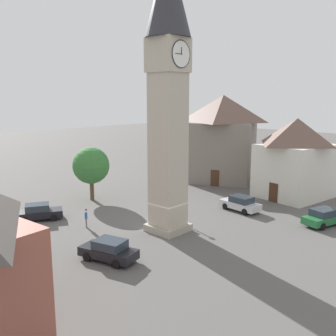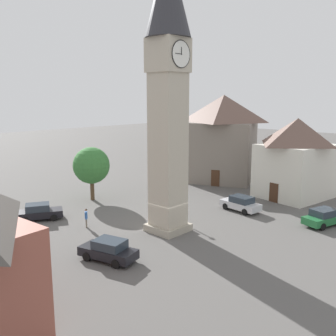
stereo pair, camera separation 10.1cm
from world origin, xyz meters
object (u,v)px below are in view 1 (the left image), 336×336
Objects in this scene: car_blue_kerb at (109,250)px; building_shop_left at (295,157)px; tree at (91,166)px; lamp_post at (152,173)px; clock_tower at (168,69)px; car_white_side at (240,203)px; car_red_corner at (39,212)px; pedestrian at (86,216)px; building_terrace_right at (222,137)px; car_silver_kerb at (324,217)px.

building_shop_left reaches higher than car_blue_kerb.
tree is 1.06× the size of lamp_post.
clock_tower reaches higher than car_white_side.
clock_tower reaches higher than car_red_corner.
building_shop_left is (-18.04, 2.72, -8.85)m from clock_tower.
clock_tower is 17.65m from car_red_corner.
pedestrian is 0.29× the size of tree.
building_shop_left reaches higher than tree.
building_terrace_right is (-19.64, -8.43, -7.54)m from clock_tower.
car_blue_kerb is at bearing 85.02° from car_red_corner.
clock_tower reaches higher than pedestrian.
pedestrian is (14.84, -14.87, 0.25)m from car_silver_kerb.
car_red_corner is at bearing -4.93° from building_terrace_right.
lamp_post is at bearing 153.29° from car_red_corner.
clock_tower reaches higher than car_silver_kerb.
car_blue_kerb is 0.49× the size of building_shop_left.
lamp_post is at bearing -52.13° from car_white_side.
building_shop_left is 11.34m from building_terrace_right.
car_red_corner is at bearing 16.41° from tree.
car_white_side is at bearing 127.87° from lamp_post.
tree is (-7.50, -2.21, 3.10)m from car_red_corner.
building_terrace_right is at bearing -117.45° from car_silver_kerb.
pedestrian is at bearing -45.05° from car_silver_kerb.
car_blue_kerb is at bearing -24.38° from car_silver_kerb.
car_blue_kerb is 25.54m from building_shop_left.
pedestrian is at bearing 51.43° from tree.
car_silver_kerb is (-17.69, 8.02, 0.00)m from car_blue_kerb.
car_red_corner is at bearing -60.02° from clock_tower.
car_blue_kerb is at bearing -3.67° from building_shop_left.
car_blue_kerb is at bearing 19.57° from building_terrace_right.
car_white_side is at bearing 179.18° from car_blue_kerb.
building_terrace_right is at bearing -137.06° from car_white_side.
lamp_post is at bearing -147.80° from car_blue_kerb.
building_terrace_right reaches higher than lamp_post.
car_silver_kerb is at bearing 40.44° from building_shop_left.
pedestrian reaches higher than car_silver_kerb.
building_terrace_right is at bearing -98.20° from building_shop_left.
building_terrace_right reaches higher than car_silver_kerb.
building_shop_left is (-22.35, 8.47, 3.56)m from pedestrian.
car_red_corner and car_white_side have the same top height.
car_silver_kerb is 20.43m from building_terrace_right.
car_red_corner is at bearing -26.71° from lamp_post.
building_terrace_right is at bearing -160.43° from car_blue_kerb.
car_silver_kerb is 10.58m from building_shop_left.
car_silver_kerb is 21.01m from pedestrian.
clock_tower is 22.67m from building_terrace_right.
pedestrian is 0.30× the size of lamp_post.
lamp_post reaches higher than car_blue_kerb.
car_white_side is at bearing 171.69° from clock_tower.
car_red_corner is 5.24m from pedestrian.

